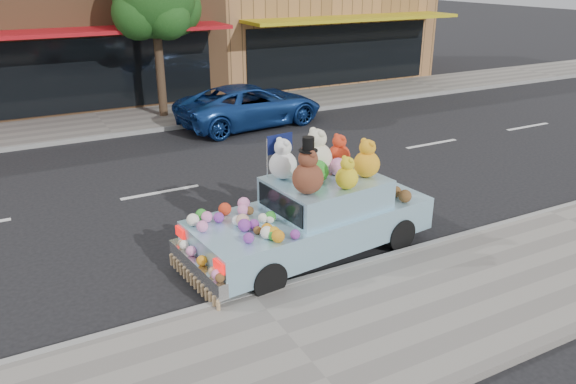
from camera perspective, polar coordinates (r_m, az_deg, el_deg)
ground at (r=13.08m, az=-12.82°, el=-0.05°), size 120.00×120.00×0.00m
near_sidewalk at (r=7.70m, az=1.16°, el=-15.83°), size 60.00×3.00×0.12m
far_sidewalk at (r=19.13m, az=-18.25°, el=6.57°), size 60.00×3.00×0.12m
near_kerb at (r=8.80m, az=-3.68°, el=-10.48°), size 60.00×0.12×0.13m
far_kerb at (r=17.70m, az=-17.33°, el=5.51°), size 60.00×0.12×0.13m
street_tree at (r=19.06m, az=-13.37°, el=18.14°), size 3.00×2.70×5.22m
car_blue at (r=18.15m, az=-3.84°, el=8.79°), size 4.97×2.72×1.32m
art_car at (r=9.81m, az=2.53°, el=-2.00°), size 4.64×2.20×2.30m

